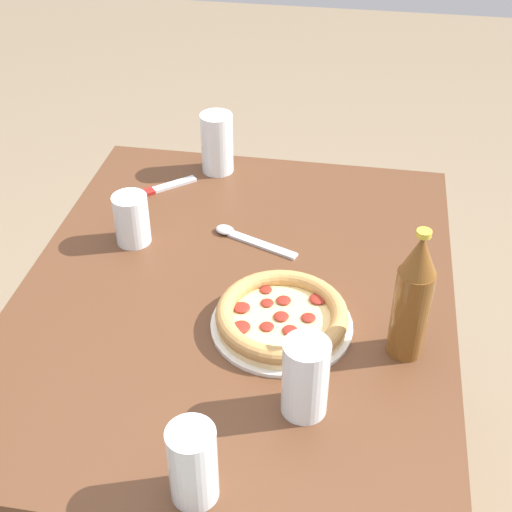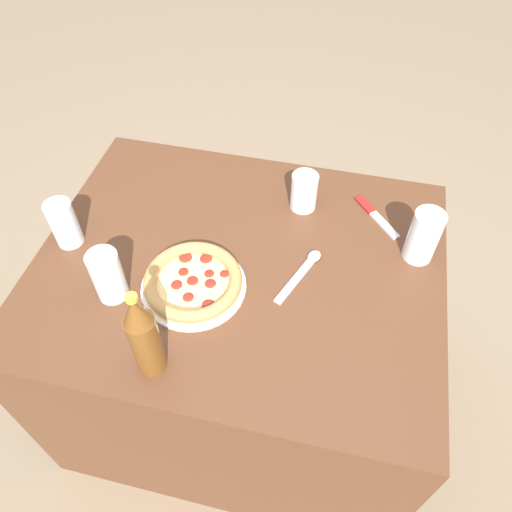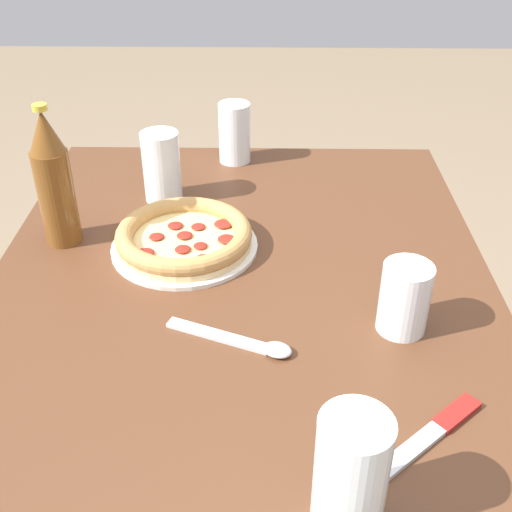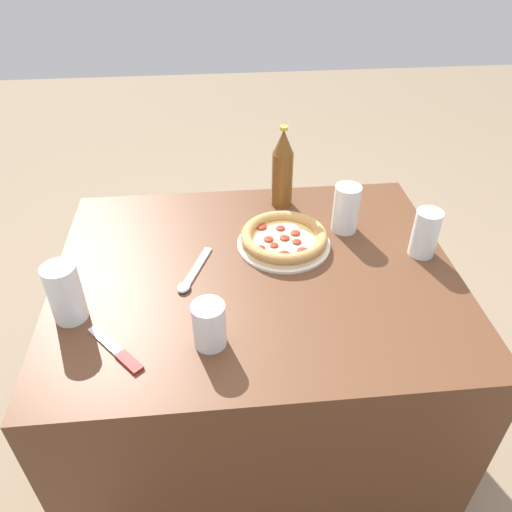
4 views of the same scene
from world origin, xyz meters
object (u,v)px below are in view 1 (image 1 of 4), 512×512
Objects in this scene: glass_red_wine at (193,467)px; knife at (157,189)px; glass_mango_juice at (217,146)px; glass_water at (132,222)px; beer_bottle at (413,297)px; glass_iced_tea at (305,381)px; pizza_veggie at (282,318)px; spoon at (243,237)px.

glass_red_wine reaches higher than knife.
glass_water is at bearing -19.44° from glass_mango_juice.
beer_bottle is (0.56, 0.46, 0.05)m from glass_mango_juice.
beer_bottle is (-0.34, 0.29, 0.06)m from glass_red_wine.
glass_red_wine is 0.90× the size of glass_mango_juice.
knife is at bearing -145.28° from glass_iced_tea.
pizza_veggie is 0.20m from glass_iced_tea.
glass_red_wine is 0.94× the size of glass_iced_tea.
pizza_veggie is 0.59m from glass_mango_juice.
beer_bottle is at bearing 83.83° from pizza_veggie.
knife is 0.28m from spoon.
glass_mango_juice is at bearing -156.40° from pizza_veggie.
glass_iced_tea is at bearing -44.55° from beer_bottle.
spoon is (0.16, 0.24, 0.00)m from knife.
glass_water is 0.57× the size of spoon.
knife is at bearing -177.82° from glass_water.
glass_water is 0.21m from knife.
beer_bottle reaches higher than glass_red_wine.
pizza_veggie reaches higher than knife.
glass_red_wine is 0.84m from knife.
beer_bottle reaches higher than pizza_veggie.
glass_mango_juice is at bearing 134.36° from knife.
glass_iced_tea is 0.78m from glass_mango_juice.
glass_water is at bearing -134.27° from glass_iced_tea.
glass_water is 0.34m from glass_mango_juice.
glass_mango_juice reaches higher than glass_iced_tea.
glass_water is 0.72× the size of knife.
glass_iced_tea is at bearing 22.26° from spoon.
glass_iced_tea reaches higher than knife.
glass_mango_juice is at bearing -169.92° from glass_red_wine.
glass_water is at bearing -112.65° from beer_bottle.
glass_red_wine reaches higher than glass_water.
glass_water is (-0.40, -0.41, -0.01)m from glass_iced_tea.
glass_mango_juice is at bearing -157.67° from glass_iced_tea.
spoon is at bearing 56.08° from knife.
beer_bottle is (0.24, 0.57, 0.07)m from glass_water.
glass_iced_tea is 0.55× the size of beer_bottle.
glass_iced_tea reaches higher than glass_red_wine.
spoon is (-0.28, -0.34, -0.12)m from beer_bottle.
pizza_veggie is 0.41m from glass_water.
glass_red_wine is 0.92m from glass_mango_juice.
knife is at bearing -45.64° from glass_mango_juice.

